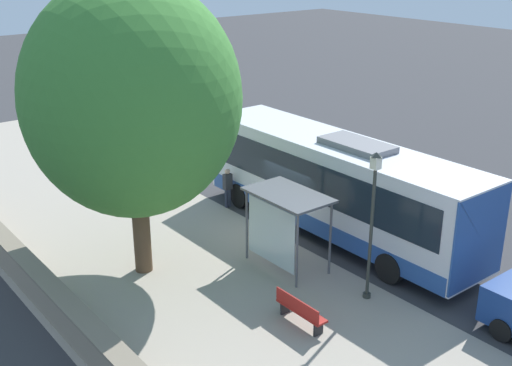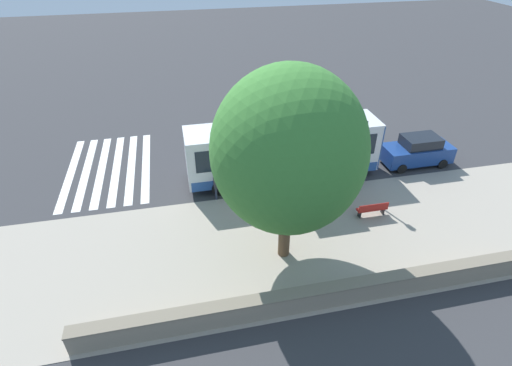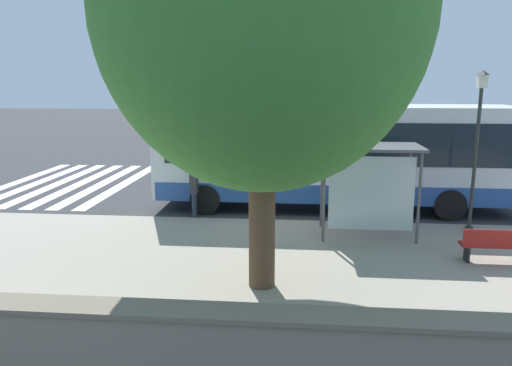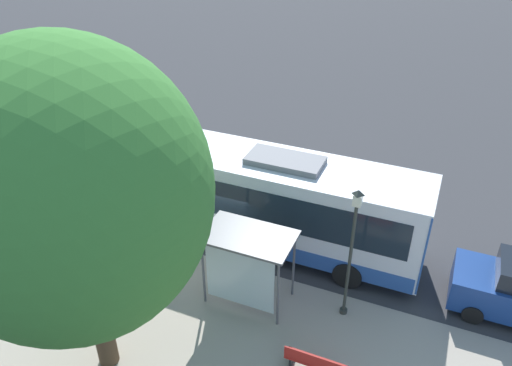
{
  "view_description": "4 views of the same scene",
  "coord_description": "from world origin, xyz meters",
  "px_view_note": "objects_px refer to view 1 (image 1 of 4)",
  "views": [
    {
      "loc": [
        -13.86,
        -16.25,
        10.1
      ],
      "look_at": [
        -0.17,
        1.05,
        1.76
      ],
      "focal_mm": 45.0,
      "sensor_mm": 36.0,
      "label": 1
    },
    {
      "loc": [
        -19.01,
        5.02,
        13.7
      ],
      "look_at": [
        -0.53,
        1.01,
        1.21
      ],
      "focal_mm": 28.0,
      "sensor_mm": 36.0,
      "label": 2
    },
    {
      "loc": [
        -15.22,
        -0.17,
        4.35
      ],
      "look_at": [
        1.23,
        1.35,
        0.94
      ],
      "focal_mm": 35.0,
      "sensor_mm": 36.0,
      "label": 3
    },
    {
      "loc": [
        -12.31,
        -6.97,
        11.81
      ],
      "look_at": [
        1.73,
        -1.0,
        2.48
      ],
      "focal_mm": 35.0,
      "sensor_mm": 36.0,
      "label": 4
    }
  ],
  "objects_px": {
    "bus": "(336,184)",
    "street_lamp_near": "(372,215)",
    "bench": "(300,310)",
    "pedestrian": "(228,185)",
    "bus_shelter": "(284,208)",
    "shade_tree": "(132,99)"
  },
  "relations": [
    {
      "from": "bus",
      "to": "street_lamp_near",
      "type": "relative_size",
      "value": 2.56
    },
    {
      "from": "bench",
      "to": "pedestrian",
      "type": "bearing_deg",
      "value": 67.14
    },
    {
      "from": "street_lamp_near",
      "to": "bus",
      "type": "bearing_deg",
      "value": 57.33
    },
    {
      "from": "bus_shelter",
      "to": "bench",
      "type": "relative_size",
      "value": 1.62
    },
    {
      "from": "bus",
      "to": "street_lamp_near",
      "type": "bearing_deg",
      "value": -122.67
    },
    {
      "from": "pedestrian",
      "to": "street_lamp_near",
      "type": "xyz_separation_m",
      "value": [
        -0.86,
        -8.31,
        1.77
      ]
    },
    {
      "from": "bus",
      "to": "pedestrian",
      "type": "distance_m",
      "value": 4.83
    },
    {
      "from": "pedestrian",
      "to": "street_lamp_near",
      "type": "distance_m",
      "value": 8.54
    },
    {
      "from": "pedestrian",
      "to": "street_lamp_near",
      "type": "bearing_deg",
      "value": -95.93
    },
    {
      "from": "bus",
      "to": "bus_shelter",
      "type": "xyz_separation_m",
      "value": [
        -3.21,
        -0.84,
        0.2
      ]
    },
    {
      "from": "bench",
      "to": "shade_tree",
      "type": "height_order",
      "value": "shade_tree"
    },
    {
      "from": "shade_tree",
      "to": "street_lamp_near",
      "type": "bearing_deg",
      "value": -52.24
    },
    {
      "from": "bench",
      "to": "bus",
      "type": "bearing_deg",
      "value": 36.27
    },
    {
      "from": "pedestrian",
      "to": "bench",
      "type": "distance_m",
      "value": 8.86
    },
    {
      "from": "bench",
      "to": "bus_shelter",
      "type": "bearing_deg",
      "value": 57.15
    },
    {
      "from": "bench",
      "to": "shade_tree",
      "type": "distance_m",
      "value": 7.85
    },
    {
      "from": "bus_shelter",
      "to": "pedestrian",
      "type": "xyz_separation_m",
      "value": [
        1.59,
        5.29,
        -1.17
      ]
    },
    {
      "from": "bus",
      "to": "pedestrian",
      "type": "relative_size",
      "value": 7.21
    },
    {
      "from": "shade_tree",
      "to": "bus_shelter",
      "type": "bearing_deg",
      "value": -35.94
    },
    {
      "from": "pedestrian",
      "to": "street_lamp_near",
      "type": "height_order",
      "value": "street_lamp_near"
    },
    {
      "from": "bus",
      "to": "shade_tree",
      "type": "distance_m",
      "value": 8.09
    },
    {
      "from": "bench",
      "to": "street_lamp_near",
      "type": "distance_m",
      "value": 3.42
    }
  ]
}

